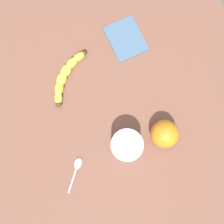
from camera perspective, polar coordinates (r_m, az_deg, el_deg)
The scene contains 6 objects.
wooden_tabletop at distance 84.41cm, azimuth -6.31°, elevation 0.63°, with size 120.00×120.00×3.00cm, color brown.
banana at distance 84.75cm, azimuth -10.39°, elevation 8.07°, with size 13.86×17.19×3.26cm.
smoothie_glass at distance 77.14cm, azimuth 3.27°, elevation -7.56°, with size 9.53×9.53×8.52cm.
orange_fruit at distance 78.67cm, azimuth 11.83°, elevation -4.86°, with size 8.65×8.65×8.65cm, color orange.
teaspoon at distance 81.52cm, azimuth -7.85°, elevation -11.89°, with size 8.95×8.94×0.80cm.
folded_napkin at distance 89.78cm, azimuth 3.13°, elevation 16.23°, with size 13.93×11.16×0.60cm, color slate.
Camera 1 is at (17.29, 1.36, 84.11)cm, focal length 40.43 mm.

